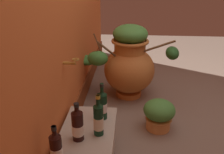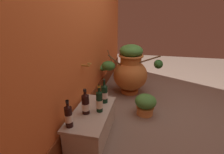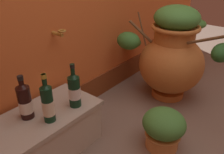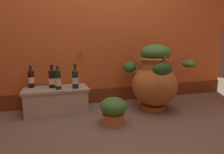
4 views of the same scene
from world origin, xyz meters
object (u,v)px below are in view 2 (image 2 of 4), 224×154
object	(u,v)px
wine_bottle_right	(104,93)
wine_bottle_left	(86,103)
wine_bottle_back	(69,115)
wine_bottle_middle	(99,101)
potted_shrub	(145,104)
terracotta_urn	(130,70)

from	to	relation	value
wine_bottle_right	wine_bottle_left	bearing A→B (deg)	153.57
wine_bottle_back	wine_bottle_left	bearing A→B (deg)	-16.45
wine_bottle_middle	potted_shrub	size ratio (longest dim) A/B	1.06
terracotta_urn	wine_bottle_right	bearing A→B (deg)	169.09
wine_bottle_left	wine_bottle_middle	xyz separation A→B (m)	(0.07, -0.13, 0.01)
terracotta_urn	potted_shrub	xyz separation A→B (m)	(-0.65, -0.30, -0.25)
wine_bottle_middle	wine_bottle_back	size ratio (longest dim) A/B	1.12
wine_bottle_left	wine_bottle_middle	size ratio (longest dim) A/B	0.91
wine_bottle_right	potted_shrub	world-z (taller)	wine_bottle_right
wine_bottle_middle	potted_shrub	bearing A→B (deg)	-42.31
potted_shrub	wine_bottle_back	bearing A→B (deg)	140.82
terracotta_urn	wine_bottle_left	distance (m)	1.30
wine_bottle_left	wine_bottle_right	bearing A→B (deg)	-26.43
wine_bottle_right	potted_shrub	xyz separation A→B (m)	(0.33, -0.49, -0.28)
wine_bottle_middle	wine_bottle_back	xyz separation A→B (m)	(-0.32, 0.21, -0.01)
terracotta_urn	wine_bottle_right	world-z (taller)	terracotta_urn
terracotta_urn	wine_bottle_right	xyz separation A→B (m)	(-0.98, 0.19, 0.02)
wine_bottle_left	potted_shrub	bearing A→B (deg)	-45.87
wine_bottle_back	potted_shrub	world-z (taller)	wine_bottle_back
terracotta_urn	wine_bottle_left	xyz separation A→B (m)	(-1.26, 0.32, 0.02)
potted_shrub	terracotta_urn	bearing A→B (deg)	24.61
wine_bottle_middle	wine_bottle_right	distance (m)	0.21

